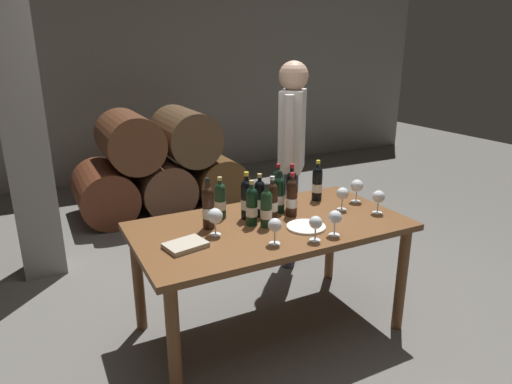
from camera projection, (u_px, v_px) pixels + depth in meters
name	position (u px, v px, depth m)	size (l,w,h in m)	color
ground_plane	(269.00, 327.00, 3.06)	(14.00, 14.00, 0.00)	#66635E
cellar_back_wall	(123.00, 78.00, 6.17)	(10.00, 0.24, 2.80)	gray
barrel_stack	(160.00, 166.00, 5.10)	(1.86, 0.90, 1.15)	#592B19
stone_pillar	(22.00, 117.00, 3.44)	(0.32, 0.32, 2.60)	gray
dining_table	(270.00, 237.00, 2.85)	(1.70, 0.90, 0.76)	brown
wine_bottle_0	(266.00, 208.00, 2.74)	(0.07, 0.07, 0.27)	#19381E
wine_bottle_1	(247.00, 199.00, 2.86)	(0.07, 0.07, 0.31)	black
wine_bottle_2	(279.00, 194.00, 2.98)	(0.07, 0.07, 0.29)	black
wine_bottle_3	(220.00, 200.00, 2.88)	(0.07, 0.07, 0.27)	#19381E
wine_bottle_4	(291.00, 190.00, 3.02)	(0.07, 0.07, 0.32)	black
wine_bottle_5	(252.00, 206.00, 2.76)	(0.07, 0.07, 0.29)	black
wine_bottle_6	(208.00, 207.00, 2.71)	(0.07, 0.07, 0.32)	black
wine_bottle_7	(292.00, 197.00, 2.91)	(0.07, 0.07, 0.29)	black
wine_bottle_8	(317.00, 183.00, 3.21)	(0.07, 0.07, 0.29)	black
wine_bottle_9	(272.00, 201.00, 2.85)	(0.07, 0.07, 0.29)	black
wine_bottle_10	(278.00, 186.00, 3.15)	(0.07, 0.07, 0.29)	black
wine_bottle_11	(260.00, 198.00, 2.91)	(0.07, 0.07, 0.29)	black
wine_glass_0	(316.00, 223.00, 2.54)	(0.08, 0.08, 0.15)	white
wine_glass_1	(357.00, 186.00, 3.18)	(0.09, 0.09, 0.16)	white
wine_glass_2	(215.00, 217.00, 2.62)	(0.09, 0.09, 0.16)	white
wine_glass_3	(275.00, 226.00, 2.50)	(0.08, 0.08, 0.15)	white
wine_glass_4	(342.00, 194.00, 3.03)	(0.08, 0.08, 0.16)	white
wine_glass_5	(379.00, 197.00, 2.96)	(0.08, 0.08, 0.16)	white
wine_glass_6	(335.00, 218.00, 2.61)	(0.08, 0.08, 0.15)	white
tasting_notebook	(185.00, 245.00, 2.48)	(0.22, 0.16, 0.03)	#B2A893
serving_plate	(306.00, 227.00, 2.75)	(0.24, 0.24, 0.01)	white
sommelier_presenting	(292.00, 147.00, 3.63)	(0.34, 0.40, 1.72)	#383842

